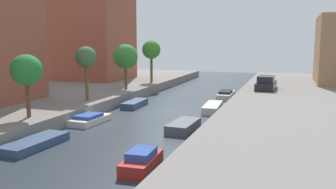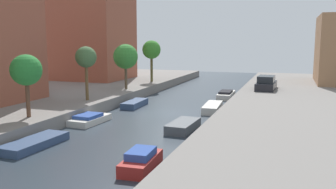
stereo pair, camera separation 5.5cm
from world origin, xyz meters
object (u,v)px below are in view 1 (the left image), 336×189
(street_tree_3, at_px, (126,57))
(moored_boat_left_2, at_px, (90,119))
(moored_boat_right_3, at_px, (213,108))
(moored_boat_right_2, at_px, (183,126))
(moored_boat_left_1, at_px, (35,143))
(street_tree_4, at_px, (151,50))
(moored_boat_right_4, at_px, (226,95))
(parked_car, at_px, (266,84))
(moored_boat_left_3, at_px, (135,104))
(street_tree_2, at_px, (86,58))
(moored_boat_right_1, at_px, (142,161))
(street_tree_1, at_px, (26,71))
(apartment_tower_far, at_px, (89,6))

(street_tree_3, relative_size, moored_boat_left_2, 1.32)
(moored_boat_right_3, bearing_deg, moored_boat_right_2, -93.63)
(street_tree_3, xyz_separation_m, moored_boat_left_1, (2.82, -18.13, -4.21))
(street_tree_4, distance_m, moored_boat_right_4, 11.86)
(street_tree_3, relative_size, moored_boat_left_1, 1.08)
(moored_boat_left_2, relative_size, moored_boat_right_4, 0.81)
(parked_car, height_order, moored_boat_right_4, parked_car)
(parked_car, height_order, moored_boat_left_3, parked_car)
(street_tree_3, xyz_separation_m, moored_boat_right_2, (9.89, -11.57, -4.14))
(street_tree_2, bearing_deg, moored_boat_right_3, 19.41)
(moored_boat_left_3, relative_size, moored_boat_right_3, 0.89)
(parked_car, height_order, moored_boat_right_1, parked_car)
(street_tree_2, height_order, moored_boat_right_2, street_tree_2)
(moored_boat_right_2, xyz_separation_m, moored_boat_right_4, (0.32, 15.17, 0.04))
(moored_boat_left_3, distance_m, moored_boat_right_1, 16.66)
(street_tree_3, distance_m, moored_boat_left_2, 12.72)
(street_tree_4, distance_m, moored_boat_right_3, 16.27)
(moored_boat_right_1, xyz_separation_m, moored_boat_right_2, (-0.23, 7.88, -0.10))
(street_tree_3, xyz_separation_m, parked_car, (14.32, 4.48, -2.84))
(moored_boat_right_4, bearing_deg, street_tree_2, -131.84)
(street_tree_4, relative_size, moored_boat_right_2, 1.46)
(moored_boat_left_2, bearing_deg, moored_boat_left_1, -87.99)
(street_tree_1, height_order, moored_boat_right_1, street_tree_1)
(moored_boat_left_2, bearing_deg, moored_boat_right_2, 1.38)
(street_tree_2, bearing_deg, street_tree_1, -90.00)
(street_tree_2, bearing_deg, moored_boat_right_2, -20.86)
(street_tree_4, relative_size, parked_car, 1.07)
(moored_boat_right_2, bearing_deg, street_tree_4, 117.43)
(moored_boat_left_1, bearing_deg, moored_boat_right_1, -10.26)
(street_tree_1, bearing_deg, street_tree_4, 90.00)
(apartment_tower_far, height_order, street_tree_1, apartment_tower_far)
(street_tree_1, xyz_separation_m, moored_boat_left_1, (2.82, -2.92, -3.92))
(apartment_tower_far, bearing_deg, parked_car, -9.15)
(street_tree_3, xyz_separation_m, moored_boat_left_2, (2.60, -11.74, -4.15))
(street_tree_3, height_order, moored_boat_right_3, street_tree_3)
(apartment_tower_far, bearing_deg, moored_boat_left_2, -59.26)
(apartment_tower_far, bearing_deg, street_tree_4, -4.89)
(street_tree_1, bearing_deg, moored_boat_left_1, -46.04)
(street_tree_3, bearing_deg, moored_boat_left_2, -77.53)
(apartment_tower_far, bearing_deg, moored_boat_right_3, -32.29)
(street_tree_3, height_order, moored_boat_right_4, street_tree_3)
(apartment_tower_far, bearing_deg, moored_boat_left_3, -45.86)
(street_tree_2, height_order, street_tree_4, street_tree_4)
(moored_boat_left_3, bearing_deg, moored_boat_right_4, 47.93)
(moored_boat_right_1, bearing_deg, apartment_tower_far, 125.02)
(moored_boat_left_2, bearing_deg, street_tree_4, 97.69)
(moored_boat_left_2, distance_m, moored_boat_right_3, 10.86)
(moored_boat_left_2, bearing_deg, street_tree_3, 102.47)
(parked_car, relative_size, moored_boat_right_4, 1.08)
(street_tree_4, relative_size, moored_boat_right_1, 1.68)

